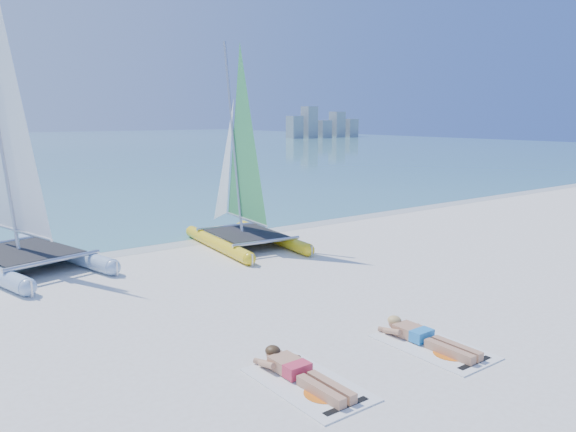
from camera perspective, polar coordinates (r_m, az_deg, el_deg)
name	(u,v)px	position (r m, az deg, el deg)	size (l,w,h in m)	color
ground	(289,289)	(11.75, 0.14, -7.48)	(140.00, 140.00, 0.00)	white
wet_sand_strip	(173,242)	(16.33, -11.61, -2.63)	(140.00, 1.40, 0.01)	silver
distant_skyline	(322,126)	(93.22, 3.49, 9.16)	(14.00, 2.00, 5.00)	#8F949E
catamaran_blue	(16,185)	(14.49, -25.91, 2.84)	(3.36, 5.24, 6.61)	#A0B3D3
catamaran_yellow	(238,179)	(15.69, -5.12, 3.76)	(2.46, 4.63, 5.78)	yellow
towel_a	(308,384)	(7.87, 2.03, -16.69)	(1.00, 1.85, 0.02)	white
sunbather_a	(299,371)	(7.95, 1.13, -15.50)	(0.37, 1.73, 0.26)	tan
towel_b	(433,347)	(9.26, 14.52, -12.74)	(1.00, 1.85, 0.02)	white
sunbather_b	(424,336)	(9.33, 13.61, -11.80)	(0.37, 1.73, 0.26)	tan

